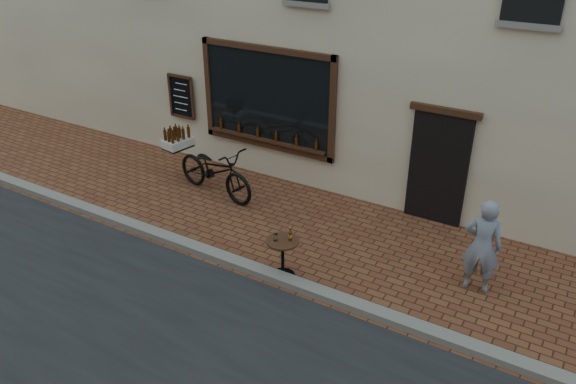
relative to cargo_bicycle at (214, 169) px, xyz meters
The scene contains 5 objects.
ground 3.32m from the cargo_bicycle, 41.42° to the right, with size 90.00×90.00×0.00m, color #5C2E1E.
kerb 3.18m from the cargo_bicycle, 38.68° to the right, with size 90.00×0.25×0.12m, color slate.
cargo_bicycle is the anchor object (origin of this frame).
bistro_table 3.34m from the cargo_bicycle, 32.89° to the right, with size 0.55×0.55×0.95m.
pedestrian 5.68m from the cargo_bicycle, ahead, with size 0.59×0.39×1.63m, color slate.
Camera 1 is at (4.36, -6.23, 5.61)m, focal length 35.00 mm.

